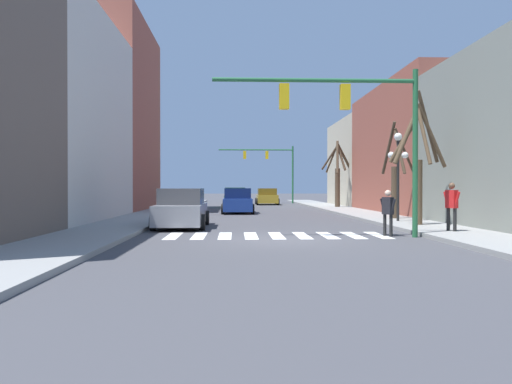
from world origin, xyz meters
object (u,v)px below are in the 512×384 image
Objects in this scene: street_tree_left_mid at (395,178)px; traffic_signal_near at (354,114)px; street_lamp_right_corner at (398,158)px; car_driving_toward_lane at (182,209)px; car_parked_right_far at (235,198)px; pedestrian_crossing_street at (388,209)px; traffic_signal_far at (270,161)px; pedestrian_on_left_sidewalk at (452,202)px; car_parked_left_far at (267,197)px; street_tree_right_near at (418,165)px; street_tree_left_far at (338,174)px; car_parked_left_near at (238,202)px.

traffic_signal_near is at bearing -116.52° from street_tree_left_mid.
street_lamp_right_corner reaches higher than car_driving_toward_lane.
street_tree_left_mid is at bearing 24.57° from car_parked_right_far.
street_lamp_right_corner reaches higher than pedestrian_crossing_street.
traffic_signal_far is 4.64× the size of pedestrian_on_left_sidewalk.
car_parked_left_far is (-0.62, -4.04, -3.72)m from traffic_signal_far.
pedestrian_on_left_sidewalk reaches higher than car_driving_toward_lane.
street_lamp_right_corner is at bearing -82.88° from traffic_signal_far.
street_tree_right_near reaches higher than pedestrian_on_left_sidewalk.
street_tree_left_far is (5.04, -9.41, 2.00)m from car_parked_left_far.
street_tree_left_far is 14.58m from street_tree_left_mid.
car_parked_left_near is at bearing 125.92° from street_lamp_right_corner.
street_tree_left_far is (8.14, -2.95, 1.97)m from car_parked_right_far.
pedestrian_on_left_sidewalk is (2.36, 0.26, 0.22)m from pedestrian_crossing_street.
pedestrian_on_left_sidewalk is at bearing -91.29° from street_tree_left_far.
car_parked_right_far is (-3.71, -10.50, -3.68)m from traffic_signal_far.
street_tree_right_near is at bearing -170.99° from car_parked_left_far.
street_tree_left_far is (0.67, 16.64, -0.27)m from street_lamp_right_corner.
car_parked_right_far is 26.01m from pedestrian_on_left_sidewalk.
traffic_signal_near is 26.06m from car_parked_right_far.
street_tree_right_near reaches higher than car_parked_left_far.
car_parked_left_far is at bearing 101.58° from street_tree_left_mid.
car_parked_left_near is 16.43m from pedestrian_crossing_street.
traffic_signal_far is at bearing 108.22° from street_tree_left_far.
pedestrian_on_left_sidewalk is at bearing -83.65° from traffic_signal_far.
traffic_signal_far reaches higher than car_parked_left_near.
traffic_signal_far is at bearing 98.72° from street_tree_left_mid.
traffic_signal_near is at bearing -125.47° from car_driving_toward_lane.
street_lamp_right_corner is at bearing -92.31° from street_tree_left_far.
traffic_signal_near reaches higher than pedestrian_crossing_street.
street_tree_right_near is 1.06× the size of street_tree_left_far.
street_tree_right_near reaches higher than street_tree_left_far.
car_parked_right_far is at bearing 110.86° from street_lamp_right_corner.
street_tree_left_far is at bearing 88.29° from street_tree_right_near.
traffic_signal_near is 1.67× the size of car_parked_left_far.
traffic_signal_near reaches higher than street_tree_left_mid.
street_tree_left_far is at bearing 70.08° from car_parked_right_far.
pedestrian_crossing_street is (5.29, -25.12, 0.16)m from car_parked_right_far.
car_parked_left_near is at bearing 0.97° from car_parked_right_far.
pedestrian_on_left_sidewalk is at bearing -88.05° from street_lamp_right_corner.
car_parked_right_far is 0.85× the size of street_tree_right_near.
car_parked_right_far is 23.15m from street_tree_right_near.
traffic_signal_near reaches higher than car_parked_left_near.
street_tree_left_far is at bearing 140.63° from pedestrian_crossing_street.
car_parked_left_far is 10.87m from street_tree_left_far.
car_parked_right_far is at bearing -179.03° from car_parked_left_near.
pedestrian_on_left_sidewalk is (4.55, -31.32, 0.41)m from car_parked_left_far.
car_parked_left_far is at bearing 91.64° from traffic_signal_near.
car_parked_left_far is (-0.92, 31.99, -3.39)m from traffic_signal_near.
traffic_signal_far is (-0.30, 36.03, 0.32)m from traffic_signal_near.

